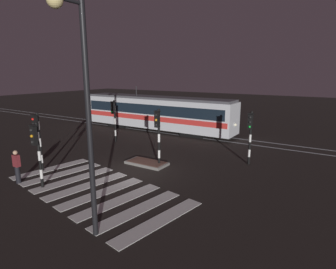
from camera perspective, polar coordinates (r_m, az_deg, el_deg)
name	(u,v)px	position (r m, az deg, el deg)	size (l,w,h in m)	color
ground_plane	(133,171)	(16.12, -7.07, -7.44)	(120.00, 120.00, 0.00)	black
rail_near	(205,138)	(23.90, 7.46, -0.79)	(80.00, 0.12, 0.03)	#59595E
rail_far	(212,135)	(25.18, 8.84, -0.15)	(80.00, 0.12, 0.03)	#59595E
crosswalk_zebra	(95,189)	(14.15, -14.68, -10.65)	(10.03, 6.01, 0.02)	silver
traffic_island	(147,163)	(17.19, -4.33, -5.78)	(2.52, 1.25, 0.18)	slate
traffic_light_corner_far_right	(250,130)	(17.30, 16.36, 0.88)	(0.36, 0.42, 3.24)	black
traffic_light_kerb_mid_left	(37,146)	(14.50, -25.13, -2.07)	(0.36, 0.42, 3.22)	black
traffic_light_corner_far_left	(114,115)	(22.58, -10.94, 3.97)	(0.36, 0.42, 3.34)	black
traffic_light_corner_near_left	(37,133)	(16.99, -24.98, 0.22)	(0.36, 0.42, 3.33)	black
traffic_light_median_centre	(158,129)	(16.27, -2.04, 1.10)	(0.36, 0.42, 3.42)	black
street_lamp_near_kerb	(81,97)	(8.93, -17.21, 7.33)	(0.44, 1.21, 7.55)	black
tram	(156,112)	(26.87, -2.46, 4.54)	(15.74, 2.58, 4.15)	silver
pedestrian_waiting_at_kerb	(17,167)	(16.00, -28.33, -5.74)	(0.36, 0.24, 1.71)	black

